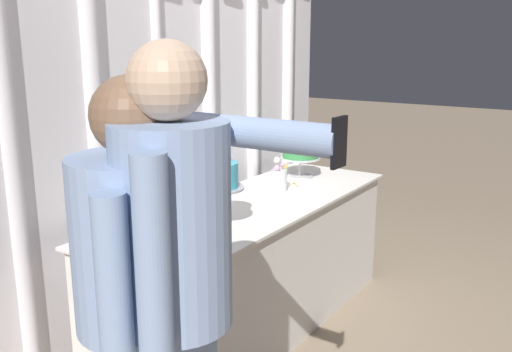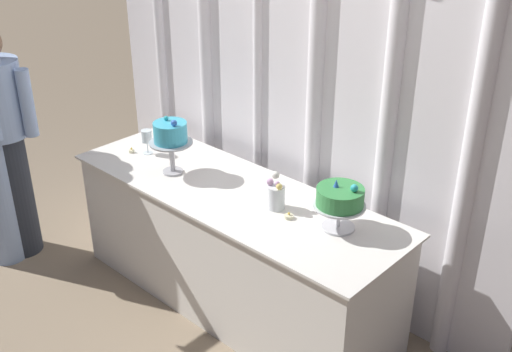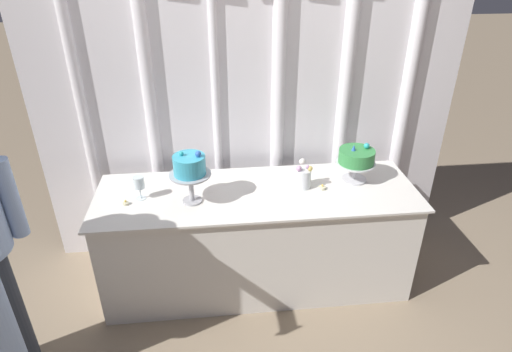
% 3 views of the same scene
% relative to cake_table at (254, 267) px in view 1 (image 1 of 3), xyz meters
% --- Properties ---
extents(ground_plane, '(24.00, 24.00, 0.00)m').
position_rel_cake_table_xyz_m(ground_plane, '(0.00, -0.10, -0.38)').
color(ground_plane, gray).
extents(draped_curtain, '(2.97, 0.16, 2.45)m').
position_rel_cake_table_xyz_m(draped_curtain, '(0.03, 0.48, 0.91)').
color(draped_curtain, white).
rests_on(draped_curtain, ground_plane).
extents(cake_table, '(2.08, 0.68, 0.75)m').
position_rel_cake_table_xyz_m(cake_table, '(0.00, 0.00, 0.00)').
color(cake_table, white).
rests_on(cake_table, ground_plane).
extents(cake_display_nearleft, '(0.25, 0.25, 0.35)m').
position_rel_cake_table_xyz_m(cake_display_nearleft, '(-0.42, -0.07, 0.61)').
color(cake_display_nearleft, '#B2B2B7').
rests_on(cake_display_nearleft, cake_table).
extents(cake_display_nearright, '(0.26, 0.26, 0.26)m').
position_rel_cake_table_xyz_m(cake_display_nearright, '(0.67, 0.08, 0.54)').
color(cake_display_nearright, silver).
rests_on(cake_display_nearright, cake_table).
extents(wine_glass, '(0.07, 0.07, 0.16)m').
position_rel_cake_table_xyz_m(wine_glass, '(-0.74, -0.00, 0.49)').
color(wine_glass, silver).
rests_on(wine_glass, cake_table).
extents(flower_vase, '(0.11, 0.09, 0.21)m').
position_rel_cake_table_xyz_m(flower_vase, '(0.31, 0.02, 0.45)').
color(flower_vase, silver).
rests_on(flower_vase, cake_table).
extents(tealight_far_left, '(0.04, 0.04, 0.03)m').
position_rel_cake_table_xyz_m(tealight_far_left, '(-0.82, -0.07, 0.39)').
color(tealight_far_left, beige).
rests_on(tealight_far_left, cake_table).
extents(tealight_near_left, '(0.05, 0.05, 0.04)m').
position_rel_cake_table_xyz_m(tealight_near_left, '(0.43, -0.01, 0.39)').
color(tealight_near_left, beige).
rests_on(tealight_near_left, cake_table).
extents(guest_man_dark_suit, '(0.48, 0.48, 1.55)m').
position_rel_cake_table_xyz_m(guest_man_dark_suit, '(-1.45, -0.59, 0.46)').
color(guest_man_dark_suit, '#282D38').
rests_on(guest_man_dark_suit, ground_plane).
extents(guest_man_pink_jacket, '(0.43, 0.60, 1.64)m').
position_rel_cake_table_xyz_m(guest_man_pink_jacket, '(-1.43, -0.72, 0.53)').
color(guest_man_pink_jacket, '#93ADD6').
rests_on(guest_man_pink_jacket, ground_plane).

